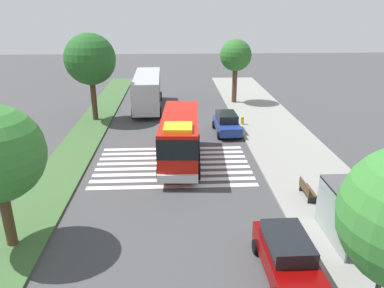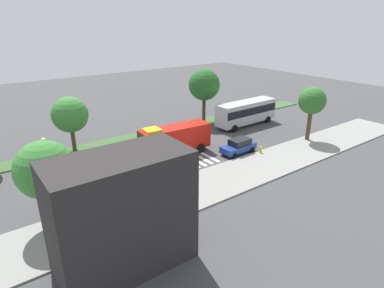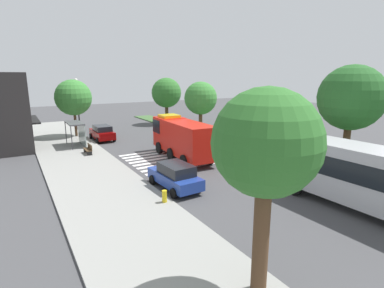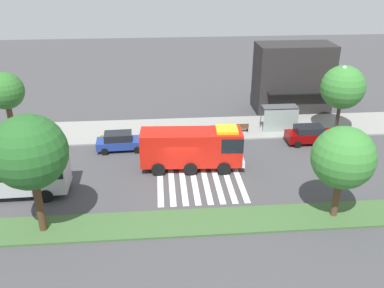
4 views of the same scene
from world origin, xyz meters
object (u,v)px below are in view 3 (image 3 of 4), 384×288
street_lamp (78,103)px  fire_hydrant (164,196)px  fire_truck (181,136)px  parked_car_west (175,176)px  bench_near_shelter (88,149)px  sidewalk_tree_far_west (266,145)px  sidewalk_tree_center (73,98)px  median_tree_center (166,93)px  median_tree_far_west (351,98)px  transit_bus (367,174)px  bus_stop_shelter (78,129)px  median_tree_west (201,98)px  parked_car_mid (102,133)px

street_lamp → fire_hydrant: (-22.94, -0.10, -3.63)m
fire_truck → parked_car_west: bearing=151.2°
bench_near_shelter → street_lamp: 10.03m
sidewalk_tree_far_west → fire_hydrant: 9.44m
sidewalk_tree_center → median_tree_center: bearing=-75.5°
sidewalk_tree_center → median_tree_far_west: bearing=-151.1°
transit_bus → bus_stop_shelter: transit_bus is taller
sidewalk_tree_center → median_tree_west: size_ratio=1.04×
median_tree_far_west → fire_hydrant: (2.22, 13.55, -5.21)m
parked_car_mid → transit_bus: size_ratio=0.46×
median_tree_west → median_tree_center: bearing=0.0°
fire_hydrant → street_lamp: bearing=0.2°
parked_car_mid → street_lamp: bearing=28.7°
bench_near_shelter → sidewalk_tree_far_west: 22.29m
median_tree_center → transit_bus: bearing=172.0°
median_tree_center → fire_hydrant: size_ratio=9.82×
parked_car_west → sidewalk_tree_center: size_ratio=0.66×
fire_truck → median_tree_west: size_ratio=1.34×
sidewalk_tree_far_west → median_tree_west: bearing=-28.9°
bench_near_shelter → median_tree_center: 20.29m
bus_stop_shelter → median_tree_far_west: (-19.85, -14.81, 3.81)m
sidewalk_tree_center → median_tree_far_west: size_ratio=0.85×
bus_stop_shelter → parked_car_mid: bearing=-54.4°
parked_car_mid → transit_bus: transit_bus is taller
transit_bus → parked_car_west: bearing=-140.5°
fire_truck → bus_stop_shelter: size_ratio=2.46×
sidewalk_tree_far_west → parked_car_mid: bearing=-4.5°
parked_car_west → fire_hydrant: 2.58m
parked_car_mid → median_tree_far_west: (-21.96, -11.85, 4.81)m
bus_stop_shelter → sidewalk_tree_center: size_ratio=0.52×
bench_near_shelter → sidewalk_tree_center: bearing=-4.2°
fire_truck → median_tree_center: bearing=-19.5°
transit_bus → bench_near_shelter: 22.46m
parked_car_west → bus_stop_shelter: size_ratio=1.28×
parked_car_west → sidewalk_tree_far_west: bearing=165.4°
transit_bus → street_lamp: bearing=-164.4°
parked_car_mid → median_tree_center: (7.17, -11.85, 3.85)m
transit_bus → sidewalk_tree_center: (29.66, 9.38, 2.65)m
sidewalk_tree_center → fire_hydrant: 23.66m
street_lamp → sidewalk_tree_far_west: bearing=179.3°
fire_truck → transit_bus: (-14.79, -3.10, 0.13)m
parked_car_west → sidewalk_tree_far_west: size_ratio=0.66×
transit_bus → fire_hydrant: (6.39, 8.88, -1.60)m
parked_car_mid → median_tree_center: 14.38m
fire_truck → median_tree_far_west: 13.69m
parked_car_west → bus_stop_shelter: 16.03m
bus_stop_shelter → median_tree_center: bearing=-57.9°
street_lamp → sidewalk_tree_far_west: street_lamp is taller
parked_car_west → sidewalk_tree_far_west: 11.18m
fire_truck → transit_bus: 15.11m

